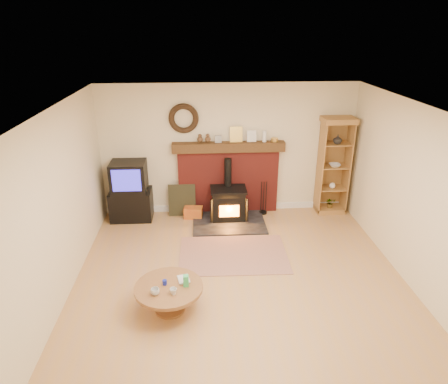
{
  "coord_description": "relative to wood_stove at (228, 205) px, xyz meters",
  "views": [
    {
      "loc": [
        -0.57,
        -4.82,
        3.61
      ],
      "look_at": [
        -0.19,
        1.0,
        1.14
      ],
      "focal_mm": 32.0,
      "sensor_mm": 36.0,
      "label": 1
    }
  ],
  "objects": [
    {
      "name": "coffee_table",
      "position": [
        -1.0,
        -2.67,
        0.01
      ],
      "size": [
        0.92,
        0.92,
        0.55
      ],
      "color": "brown",
      "rests_on": "ground"
    },
    {
      "name": "firelog_box",
      "position": [
        -0.69,
        0.13,
        -0.2
      ],
      "size": [
        0.39,
        0.27,
        0.22
      ],
      "primitive_type": "cube",
      "rotation": [
        0.0,
        0.0,
        -0.13
      ],
      "color": "gold",
      "rests_on": "ground"
    },
    {
      "name": "ground",
      "position": [
        0.03,
        -2.27,
        -0.31
      ],
      "size": [
        5.5,
        5.5,
        0.0
      ],
      "primitive_type": "plane",
      "color": "tan",
      "rests_on": "ground"
    },
    {
      "name": "room_shell",
      "position": [
        0.01,
        -2.17,
        1.4
      ],
      "size": [
        5.02,
        5.52,
        2.61
      ],
      "color": "beige",
      "rests_on": "ground"
    },
    {
      "name": "fire_tools",
      "position": [
        0.73,
        0.23,
        -0.18
      ],
      "size": [
        0.16,
        0.16,
        0.7
      ],
      "color": "black",
      "rests_on": "ground"
    },
    {
      "name": "tv_unit",
      "position": [
        -1.91,
        0.2,
        0.25
      ],
      "size": [
        0.8,
        0.57,
        1.18
      ],
      "color": "black",
      "rests_on": "ground"
    },
    {
      "name": "wood_stove",
      "position": [
        0.0,
        0.0,
        0.0
      ],
      "size": [
        1.4,
        1.0,
        1.22
      ],
      "color": "black",
      "rests_on": "ground"
    },
    {
      "name": "curio_cabinet",
      "position": [
        2.12,
        0.29,
        0.67
      ],
      "size": [
        0.63,
        0.45,
        1.96
      ],
      "color": "olive",
      "rests_on": "ground"
    },
    {
      "name": "leaning_painting",
      "position": [
        -0.92,
        0.28,
        0.01
      ],
      "size": [
        0.54,
        0.14,
        0.64
      ],
      "primitive_type": "cube",
      "rotation": [
        -0.17,
        0.0,
        0.0
      ],
      "color": "black",
      "rests_on": "ground"
    },
    {
      "name": "area_rug",
      "position": [
        -0.02,
        -1.32,
        -0.31
      ],
      "size": [
        1.83,
        1.28,
        0.01
      ],
      "primitive_type": "cube",
      "rotation": [
        0.0,
        0.0,
        -0.02
      ],
      "color": "brown",
      "rests_on": "ground"
    },
    {
      "name": "chimney_breast",
      "position": [
        0.03,
        0.4,
        0.49
      ],
      "size": [
        2.2,
        0.22,
        1.78
      ],
      "color": "maroon",
      "rests_on": "ground"
    }
  ]
}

